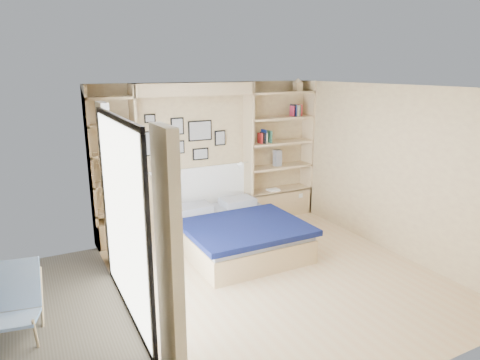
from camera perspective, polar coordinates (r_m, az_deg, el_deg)
ground at (r=5.96m, az=4.76°, el=-12.54°), size 4.50×4.50×0.00m
room_shell at (r=6.68m, az=-4.81°, el=0.39°), size 4.50×4.50×4.50m
bed at (r=6.64m, az=-0.70°, el=-6.94°), size 1.71×2.25×1.07m
photo_gallery at (r=7.19m, az=-7.56°, el=5.63°), size 1.48×0.02×0.82m
reading_lamps at (r=7.14m, az=-5.67°, el=1.49°), size 1.92×0.12×0.15m
shelf_decor at (r=7.71m, az=3.83°, el=6.98°), size 3.53×0.23×2.03m
deck_chair at (r=5.15m, az=-27.67°, el=-14.33°), size 0.58×0.83×0.77m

